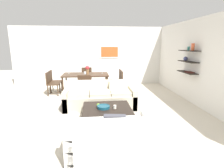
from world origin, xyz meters
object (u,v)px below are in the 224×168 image
(dining_chair_head, at_px, (87,76))
(wine_glass_foot, at_px, (85,73))
(dining_chair_right_near, at_px, (119,81))
(candle_jar, at_px, (115,107))
(dining_chair_left_far, at_px, (54,80))
(dining_chair_right_far, at_px, (117,79))
(loveseat_white, at_px, (112,138))
(centerpiece_vase, at_px, (87,69))
(dining_chair_foot, at_px, (85,85))
(apple_on_coffee_table, at_px, (98,105))
(dining_chair_left_near, at_px, (51,82))
(sofa_beige, at_px, (100,98))
(wine_glass_left_far, at_px, (69,71))
(decorative_bowl, at_px, (103,107))
(coffee_table, at_px, (107,115))
(dining_table, at_px, (86,76))
(wine_glass_right_far, at_px, (102,71))

(dining_chair_head, relative_size, wine_glass_foot, 5.24)
(dining_chair_right_near, bearing_deg, candle_jar, -99.75)
(dining_chair_left_far, xyz_separation_m, wine_glass_foot, (1.30, -0.65, 0.36))
(dining_chair_right_far, bearing_deg, dining_chair_right_near, -90.00)
(loveseat_white, height_order, centerpiece_vase, centerpiece_vase)
(dining_chair_right_far, bearing_deg, centerpiece_vase, -170.88)
(wine_glass_foot, bearing_deg, dining_chair_foot, -90.00)
(apple_on_coffee_table, height_order, dining_chair_right_far, dining_chair_right_far)
(dining_chair_left_near, bearing_deg, sofa_beige, -40.02)
(sofa_beige, height_order, dining_chair_head, dining_chair_head)
(dining_chair_right_far, bearing_deg, dining_chair_foot, -139.22)
(dining_chair_head, height_order, wine_glass_left_far, wine_glass_left_far)
(candle_jar, distance_m, dining_chair_left_far, 3.82)
(wine_glass_left_far, height_order, centerpiece_vase, centerpiece_vase)
(centerpiece_vase, bearing_deg, dining_chair_head, 95.21)
(decorative_bowl, xyz_separation_m, centerpiece_vase, (-0.48, 2.93, 0.53))
(dining_chair_left_near, bearing_deg, dining_chair_right_near, 0.00)
(candle_jar, height_order, dining_chair_left_far, dining_chair_left_far)
(coffee_table, distance_m, dining_chair_head, 3.86)
(dining_table, relative_size, wine_glass_foot, 10.63)
(centerpiece_vase, bearing_deg, apple_on_coffee_table, -82.78)
(sofa_beige, distance_m, dining_chair_left_near, 2.38)
(dining_chair_left_near, height_order, wine_glass_left_far, wine_glass_left_far)
(candle_jar, bearing_deg, wine_glass_foot, 108.23)
(candle_jar, height_order, dining_chair_right_near, dining_chair_right_near)
(candle_jar, bearing_deg, centerpiece_vase, 104.14)
(dining_chair_head, relative_size, dining_chair_right_far, 1.00)
(candle_jar, relative_size, wine_glass_left_far, 0.52)
(dining_chair_right_far, distance_m, dining_chair_foot, 1.72)
(loveseat_white, xyz_separation_m, dining_chair_right_near, (0.66, 3.94, 0.21))
(dining_chair_right_far, xyz_separation_m, dining_chair_left_near, (-2.60, -0.44, 0.00))
(loveseat_white, relative_size, apple_on_coffee_table, 18.18)
(wine_glass_right_far, bearing_deg, coffee_table, -90.45)
(sofa_beige, relative_size, centerpiece_vase, 6.53)
(dining_table, bearing_deg, dining_chair_left_far, 170.32)
(dining_chair_head, relative_size, centerpiece_vase, 2.69)
(loveseat_white, relative_size, dining_chair_right_near, 1.75)
(apple_on_coffee_table, xyz_separation_m, dining_chair_foot, (-0.44, 1.88, 0.08))
(dining_table, relative_size, dining_chair_foot, 2.03)
(dining_table, xyz_separation_m, dining_chair_left_near, (-1.30, -0.22, -0.18))
(coffee_table, relative_size, dining_table, 0.66)
(decorative_bowl, distance_m, dining_table, 2.97)
(sofa_beige, relative_size, decorative_bowl, 6.84)
(dining_chair_right_near, distance_m, wine_glass_right_far, 0.80)
(decorative_bowl, bearing_deg, centerpiece_vase, 99.25)
(wine_glass_right_far, bearing_deg, dining_chair_left_near, -170.09)
(dining_table, bearing_deg, wine_glass_foot, -90.00)
(dining_chair_right_far, relative_size, centerpiece_vase, 2.69)
(dining_chair_head, height_order, dining_chair_left_far, same)
(dining_chair_right_near, xyz_separation_m, wine_glass_right_far, (-0.63, 0.34, 0.36))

